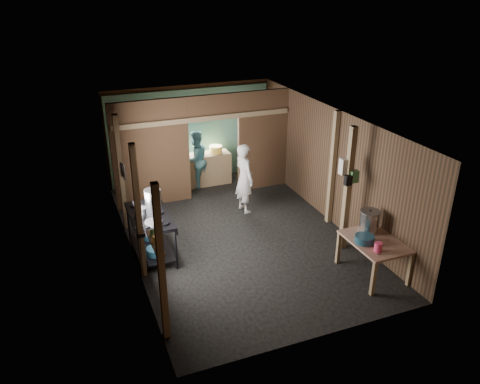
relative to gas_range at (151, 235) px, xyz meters
name	(u,v)px	position (x,y,z in m)	size (l,w,h in m)	color
floor	(237,234)	(1.88, 0.14, -0.45)	(4.50, 7.00, 0.00)	black
ceiling	(236,118)	(1.88, 0.14, 2.15)	(4.50, 7.00, 0.00)	#2C2A26
wall_back	(190,133)	(1.88, 3.64, 0.85)	(4.50, 0.00, 2.60)	#513622
wall_front	(324,266)	(1.88, -3.36, 0.85)	(4.50, 0.00, 2.60)	#513622
wall_left	(127,196)	(-0.37, 0.14, 0.85)	(0.00, 7.00, 2.60)	#513622
wall_right	(330,165)	(4.13, 0.14, 0.85)	(0.00, 7.00, 2.60)	#513622
partition_left	(151,154)	(0.55, 2.34, 0.85)	(1.85, 0.10, 2.60)	brown
partition_right	(263,140)	(3.46, 2.34, 0.85)	(1.35, 0.10, 2.60)	brown
partition_header	(213,107)	(2.13, 2.34, 1.85)	(1.30, 0.10, 0.60)	brown
turquoise_panel	(191,135)	(1.88, 3.58, 0.80)	(4.40, 0.06, 2.50)	#599E94
back_counter	(208,169)	(2.18, 3.09, -0.03)	(1.20, 0.50, 0.85)	#927855
wall_clock	(199,111)	(2.13, 3.54, 1.45)	(0.20, 0.20, 0.03)	silver
post_left_a	(161,265)	(-0.30, -2.46, 0.85)	(0.10, 0.12, 2.60)	#927855
post_left_b	(138,213)	(-0.30, -0.66, 0.85)	(0.10, 0.12, 2.60)	#927855
post_left_c	(121,174)	(-0.30, 1.34, 0.85)	(0.10, 0.12, 2.60)	#927855
post_right	(332,169)	(4.06, -0.06, 0.85)	(0.10, 0.12, 2.60)	#927855
post_free	(348,190)	(3.73, -1.16, 0.85)	(0.12, 0.12, 2.60)	#927855
cross_beam	(204,118)	(1.88, 2.29, 1.60)	(4.40, 0.12, 0.12)	#927855
pan_lid_big	(124,172)	(-0.33, 0.54, 1.20)	(0.34, 0.34, 0.03)	slate
pan_lid_small	(121,169)	(-0.33, 0.94, 1.10)	(0.30, 0.30, 0.03)	black
wall_shelf	(155,242)	(-0.27, -1.96, 0.95)	(0.14, 0.80, 0.03)	#927855
jar_white	(159,247)	(-0.27, -2.21, 1.01)	(0.07, 0.07, 0.10)	silver
jar_yellow	(155,239)	(-0.27, -1.96, 1.01)	(0.08, 0.08, 0.10)	#F5CA4B
jar_green	(152,232)	(-0.27, -1.74, 1.01)	(0.06, 0.06, 0.10)	#44854D
bag_white	(345,166)	(3.68, -1.08, 1.33)	(0.22, 0.15, 0.32)	silver
bag_green	(354,176)	(3.80, -1.22, 1.15)	(0.16, 0.12, 0.24)	#44854D
bag_black	(348,180)	(3.66, -1.24, 1.10)	(0.14, 0.10, 0.20)	black
gas_range	(151,235)	(0.00, 0.00, 0.00)	(0.79, 1.53, 0.90)	black
prep_table	(373,257)	(3.71, -2.20, -0.09)	(0.88, 1.21, 0.71)	tan
stove_pot_large	(153,198)	(0.17, 0.43, 0.60)	(0.34, 0.34, 0.34)	#BBBBBD
stove_pot_med	(141,213)	(-0.17, -0.02, 0.53)	(0.23, 0.23, 0.21)	#BBBBBD
frying_pan	(154,222)	(0.00, -0.41, 0.48)	(0.33, 0.55, 0.08)	slate
blue_tub_front	(155,251)	(0.00, -0.32, -0.20)	(0.35, 0.35, 0.14)	navy
blue_tub_back	(148,235)	(0.00, 0.38, -0.21)	(0.33, 0.33, 0.13)	navy
stock_pot	(369,222)	(3.80, -1.84, 0.47)	(0.38, 0.38, 0.45)	#BBBBBD
wash_basin	(364,239)	(3.48, -2.17, 0.33)	(0.35, 0.35, 0.13)	navy
pink_bucket	(378,247)	(3.52, -2.52, 0.35)	(0.14, 0.14, 0.17)	#F73F73
knife	(385,254)	(3.59, -2.64, 0.27)	(0.30, 0.04, 0.01)	#BBBBBD
yellow_tub	(216,149)	(2.43, 3.09, 0.49)	(0.34, 0.34, 0.19)	#F5CA4B
cook	(244,178)	(2.48, 1.18, 0.39)	(0.61, 0.40, 1.67)	beige
worker_back	(196,160)	(1.83, 2.99, 0.32)	(0.75, 0.58, 1.53)	teal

